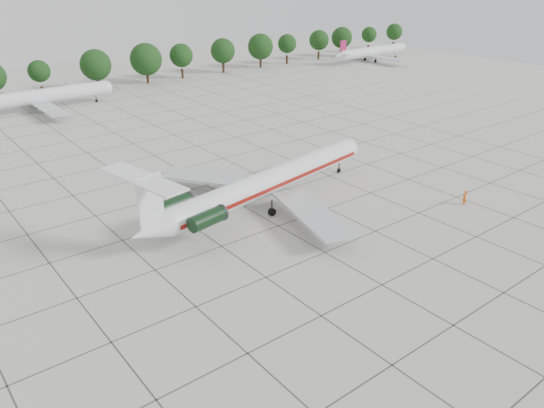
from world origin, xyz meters
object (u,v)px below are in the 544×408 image
object	(u,v)px
main_airliner	(261,184)
bg_airliner_c	(42,96)
bg_airliner_e	(373,52)
ground_crew	(465,198)

from	to	relation	value
main_airliner	bg_airliner_c	size ratio (longest dim) A/B	1.39
main_airliner	bg_airliner_e	world-z (taller)	main_airliner
main_airliner	ground_crew	xyz separation A→B (m)	(21.24, -15.20, -2.29)
bg_airliner_c	main_airliner	bearing A→B (deg)	-84.63
main_airliner	bg_airliner_e	xyz separation A→B (m)	(94.53, 66.76, -0.36)
main_airliner	bg_airliner_c	distance (m)	67.91
main_airliner	bg_airliner_c	world-z (taller)	main_airliner
ground_crew	bg_airliner_c	distance (m)	87.31
main_airliner	ground_crew	bearing A→B (deg)	-45.62
main_airliner	ground_crew	world-z (taller)	main_airliner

